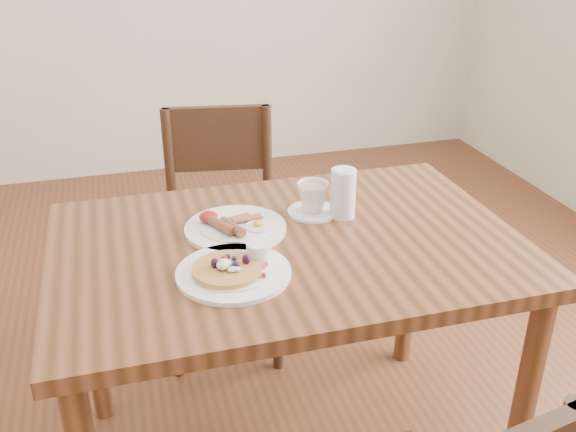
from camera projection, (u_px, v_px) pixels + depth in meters
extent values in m
cube|color=brown|center=(288.00, 247.00, 1.66)|extent=(1.20, 0.80, 0.04)
cylinder|color=brown|center=(524.00, 407.00, 1.66)|extent=(0.06, 0.06, 0.71)
cylinder|color=brown|center=(409.00, 275.00, 2.25)|extent=(0.06, 0.06, 0.71)
cylinder|color=brown|center=(91.00, 325.00, 1.99)|extent=(0.06, 0.06, 0.71)
cube|color=#3E1F16|center=(222.00, 238.00, 2.30)|extent=(0.48, 0.48, 0.04)
cylinder|color=#3E1F16|center=(175.00, 325.00, 2.23)|extent=(0.04, 0.04, 0.43)
cylinder|color=#3E1F16|center=(278.00, 318.00, 2.26)|extent=(0.04, 0.04, 0.43)
cylinder|color=#3E1F16|center=(179.00, 271.00, 2.55)|extent=(0.04, 0.04, 0.43)
cylinder|color=#3E1F16|center=(269.00, 266.00, 2.58)|extent=(0.04, 0.04, 0.43)
cylinder|color=#3E1F16|center=(267.00, 162.00, 2.39)|extent=(0.04, 0.04, 0.43)
cylinder|color=#3E1F16|center=(169.00, 166.00, 2.35)|extent=(0.04, 0.04, 0.43)
cube|color=#3E1F16|center=(217.00, 139.00, 2.33)|extent=(0.38, 0.09, 0.24)
cylinder|color=white|center=(234.00, 273.00, 1.49)|extent=(0.27, 0.27, 0.01)
cylinder|color=white|center=(233.00, 270.00, 1.49)|extent=(0.19, 0.19, 0.01)
cylinder|color=#B22D59|center=(253.00, 264.00, 1.51)|extent=(0.07, 0.07, 0.00)
cylinder|color=#C68C47|center=(227.00, 269.00, 1.48)|extent=(0.16, 0.16, 0.01)
ellipsoid|color=white|center=(225.00, 264.00, 1.47)|extent=(0.03, 0.03, 0.02)
ellipsoid|color=white|center=(234.00, 270.00, 1.45)|extent=(0.02, 0.02, 0.01)
cylinder|color=white|center=(259.00, 251.00, 1.53)|extent=(0.06, 0.06, 0.04)
cylinder|color=#591E07|center=(259.00, 245.00, 1.52)|extent=(0.05, 0.05, 0.00)
sphere|color=black|center=(239.00, 258.00, 1.49)|extent=(0.02, 0.02, 0.02)
sphere|color=#1E234C|center=(237.00, 256.00, 1.51)|extent=(0.01, 0.01, 0.01)
sphere|color=#1E234C|center=(227.00, 254.00, 1.52)|extent=(0.01, 0.01, 0.01)
sphere|color=#B21938|center=(223.00, 258.00, 1.50)|extent=(0.02, 0.02, 0.02)
sphere|color=black|center=(218.00, 261.00, 1.48)|extent=(0.02, 0.02, 0.02)
sphere|color=#1E234C|center=(221.00, 268.00, 1.46)|extent=(0.01, 0.01, 0.01)
sphere|color=black|center=(232.00, 264.00, 1.47)|extent=(0.02, 0.02, 0.02)
sphere|color=#1E234C|center=(240.00, 264.00, 1.48)|extent=(0.01, 0.01, 0.01)
sphere|color=#1E234C|center=(266.00, 273.00, 1.46)|extent=(0.01, 0.01, 0.01)
sphere|color=#B21938|center=(268.00, 264.00, 1.50)|extent=(0.01, 0.01, 0.01)
cylinder|color=white|center=(236.00, 228.00, 1.70)|extent=(0.27, 0.27, 0.01)
cylinder|color=white|center=(236.00, 226.00, 1.70)|extent=(0.19, 0.19, 0.01)
cylinder|color=brown|center=(222.00, 226.00, 1.66)|extent=(0.06, 0.10, 0.03)
cylinder|color=brown|center=(232.00, 227.00, 1.66)|extent=(0.06, 0.10, 0.03)
cube|color=maroon|center=(237.00, 218.00, 1.72)|extent=(0.08, 0.04, 0.01)
cube|color=maroon|center=(247.00, 218.00, 1.71)|extent=(0.08, 0.03, 0.01)
cylinder|color=white|center=(258.00, 226.00, 1.68)|extent=(0.07, 0.07, 0.00)
ellipsoid|color=yellow|center=(258.00, 223.00, 1.68)|extent=(0.03, 0.03, 0.01)
ellipsoid|color=#A5190F|center=(208.00, 217.00, 1.71)|extent=(0.05, 0.05, 0.03)
cylinder|color=white|center=(312.00, 212.00, 1.80)|extent=(0.14, 0.14, 0.01)
imported|color=white|center=(313.00, 197.00, 1.78)|extent=(0.13, 0.13, 0.08)
cylinder|color=tan|center=(313.00, 187.00, 1.76)|extent=(0.07, 0.07, 0.00)
cylinder|color=silver|center=(343.00, 193.00, 1.75)|extent=(0.07, 0.07, 0.14)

